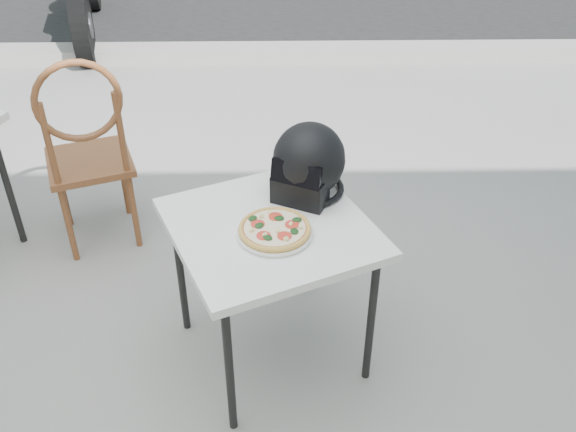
{
  "coord_description": "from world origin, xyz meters",
  "views": [
    {
      "loc": [
        0.48,
        -2.35,
        2.12
      ],
      "look_at": [
        0.51,
        -0.4,
        0.74
      ],
      "focal_mm": 40.0,
      "sensor_mm": 36.0,
      "label": 1
    }
  ],
  "objects_px": {
    "pizza": "(275,229)",
    "helmet": "(308,164)",
    "cafe_table_main": "(270,238)",
    "cafe_chair_main": "(86,145)",
    "plate": "(275,233)"
  },
  "relations": [
    {
      "from": "cafe_table_main",
      "to": "plate",
      "type": "height_order",
      "value": "plate"
    },
    {
      "from": "plate",
      "to": "helmet",
      "type": "bearing_deg",
      "value": 65.09
    },
    {
      "from": "plate",
      "to": "cafe_chair_main",
      "type": "distance_m",
      "value": 1.26
    },
    {
      "from": "cafe_table_main",
      "to": "cafe_chair_main",
      "type": "distance_m",
      "value": 1.2
    },
    {
      "from": "cafe_table_main",
      "to": "cafe_chair_main",
      "type": "xyz_separation_m",
      "value": [
        -0.9,
        0.79,
        -0.03
      ]
    },
    {
      "from": "cafe_table_main",
      "to": "plate",
      "type": "relative_size",
      "value": 3.0
    },
    {
      "from": "cafe_table_main",
      "to": "pizza",
      "type": "height_order",
      "value": "pizza"
    },
    {
      "from": "helmet",
      "to": "cafe_chair_main",
      "type": "bearing_deg",
      "value": 176.48
    },
    {
      "from": "cafe_chair_main",
      "to": "plate",
      "type": "bearing_deg",
      "value": 116.89
    },
    {
      "from": "cafe_table_main",
      "to": "plate",
      "type": "distance_m",
      "value": 0.1
    },
    {
      "from": "pizza",
      "to": "cafe_table_main",
      "type": "bearing_deg",
      "value": 105.33
    },
    {
      "from": "cafe_table_main",
      "to": "helmet",
      "type": "distance_m",
      "value": 0.33
    },
    {
      "from": "pizza",
      "to": "helmet",
      "type": "height_order",
      "value": "helmet"
    },
    {
      "from": "helmet",
      "to": "plate",
      "type": "bearing_deg",
      "value": -89.96
    },
    {
      "from": "plate",
      "to": "helmet",
      "type": "relative_size",
      "value": 0.8
    }
  ]
}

